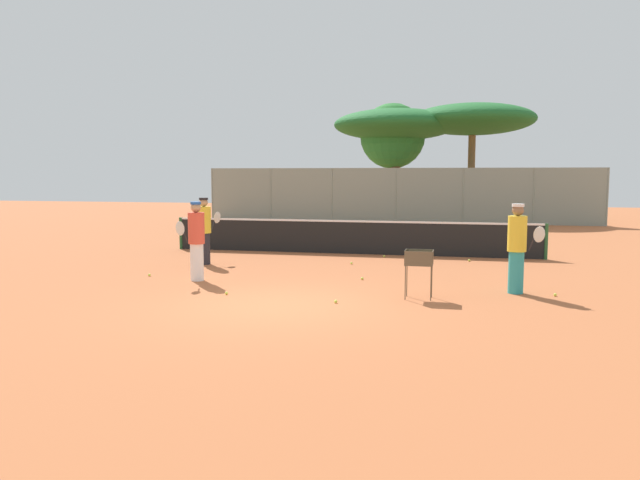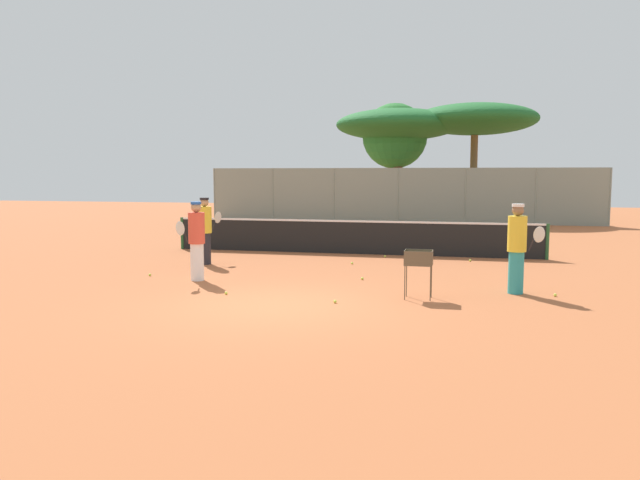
{
  "view_description": "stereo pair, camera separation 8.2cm",
  "coord_description": "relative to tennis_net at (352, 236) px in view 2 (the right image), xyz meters",
  "views": [
    {
      "loc": [
        3.45,
        -11.3,
        2.52
      ],
      "look_at": [
        0.21,
        2.72,
        1.0
      ],
      "focal_mm": 35.0,
      "sensor_mm": 36.0,
      "label": 1
    },
    {
      "loc": [
        3.53,
        -11.28,
        2.52
      ],
      "look_at": [
        0.21,
        2.72,
        1.0
      ],
      "focal_mm": 35.0,
      "sensor_mm": 36.0,
      "label": 2
    }
  ],
  "objects": [
    {
      "name": "player_red_cap",
      "position": [
        -2.7,
        -5.76,
        0.41
      ],
      "size": [
        0.42,
        0.93,
        1.88
      ],
      "rotation": [
        0.0,
        0.0,
        4.43
      ],
      "color": "white",
      "rests_on": "ground_plane"
    },
    {
      "name": "ground_plane",
      "position": [
        0.0,
        -8.08,
        -0.56
      ],
      "size": [
        80.0,
        80.0,
        0.0
      ],
      "primitive_type": "plane",
      "color": "#B26038"
    },
    {
      "name": "tennis_ball_6",
      "position": [
        -4.12,
        -5.44,
        -0.53
      ],
      "size": [
        0.07,
        0.07,
        0.07
      ],
      "primitive_type": "sphere",
      "color": "#D1E54C",
      "rests_on": "ground_plane"
    },
    {
      "name": "tennis_ball_1",
      "position": [
        1.04,
        -7.58,
        -0.53
      ],
      "size": [
        0.07,
        0.07,
        0.07
      ],
      "primitive_type": "sphere",
      "color": "#D1E54C",
      "rests_on": "ground_plane"
    },
    {
      "name": "tree_2",
      "position": [
        -0.59,
        16.54,
        4.09
      ],
      "size": [
        3.7,
        3.7,
        6.54
      ],
      "color": "brown",
      "rests_on": "ground_plane"
    },
    {
      "name": "tennis_ball_4",
      "position": [
        -1.37,
        -7.25,
        -0.53
      ],
      "size": [
        0.07,
        0.07,
        0.07
      ],
      "primitive_type": "sphere",
      "color": "#D1E54C",
      "rests_on": "ground_plane"
    },
    {
      "name": "tennis_ball_0",
      "position": [
        1.11,
        -4.77,
        -0.53
      ],
      "size": [
        0.07,
        0.07,
        0.07
      ],
      "primitive_type": "sphere",
      "color": "#D1E54C",
      "rests_on": "ground_plane"
    },
    {
      "name": "tennis_ball_7",
      "position": [
        5.34,
        -5.88,
        -0.53
      ],
      "size": [
        0.07,
        0.07,
        0.07
      ],
      "primitive_type": "sphere",
      "color": "#D1E54C",
      "rests_on": "ground_plane"
    },
    {
      "name": "tennis_ball_2",
      "position": [
        0.41,
        -2.28,
        -0.53
      ],
      "size": [
        0.07,
        0.07,
        0.07
      ],
      "primitive_type": "sphere",
      "color": "#D1E54C",
      "rests_on": "ground_plane"
    },
    {
      "name": "tennis_net",
      "position": [
        0.0,
        0.0,
        0.0
      ],
      "size": [
        11.82,
        0.1,
        1.07
      ],
      "color": "#26592D",
      "rests_on": "ground_plane"
    },
    {
      "name": "tree_1",
      "position": [
        -0.39,
        16.25,
        4.68
      ],
      "size": [
        6.97,
        6.97,
        6.16
      ],
      "color": "brown",
      "rests_on": "ground_plane"
    },
    {
      "name": "tennis_ball_5",
      "position": [
        1.12,
        -0.58,
        -0.53
      ],
      "size": [
        0.07,
        0.07,
        0.07
      ],
      "primitive_type": "sphere",
      "color": "#D1E54C",
      "rests_on": "ground_plane"
    },
    {
      "name": "player_yellow_shirt",
      "position": [
        -3.61,
        -3.2,
        0.41
      ],
      "size": [
        0.45,
        0.92,
        1.87
      ],
      "rotation": [
        0.0,
        0.0,
        1.25
      ],
      "color": "#26262D",
      "rests_on": "ground_plane"
    },
    {
      "name": "tree_0",
      "position": [
        3.82,
        16.51,
        4.94
      ],
      "size": [
        6.84,
        6.84,
        6.38
      ],
      "color": "brown",
      "rests_on": "ground_plane"
    },
    {
      "name": "ball_cart",
      "position": [
        2.58,
        -6.75,
        0.2
      ],
      "size": [
        0.56,
        0.41,
        0.99
      ],
      "color": "brown",
      "rests_on": "ground_plane"
    },
    {
      "name": "back_fence",
      "position": [
        0.0,
        13.16,
        0.86
      ],
      "size": [
        20.55,
        0.08,
        2.85
      ],
      "color": "gray",
      "rests_on": "ground_plane"
    },
    {
      "name": "player_white_outfit",
      "position": [
        4.57,
        -5.72,
        0.43
      ],
      "size": [
        0.74,
        0.76,
        1.9
      ],
      "rotation": [
        0.0,
        0.0,
        5.48
      ],
      "color": "teal",
      "rests_on": "ground_plane"
    },
    {
      "name": "tennis_ball_3",
      "position": [
        3.64,
        -0.94,
        -0.53
      ],
      "size": [
        0.07,
        0.07,
        0.07
      ],
      "primitive_type": "sphere",
      "color": "#D1E54C",
      "rests_on": "ground_plane"
    }
  ]
}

